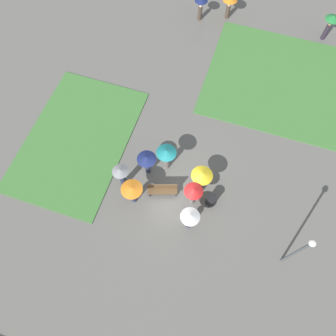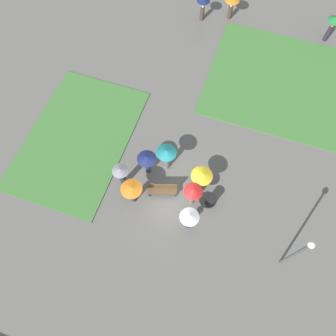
% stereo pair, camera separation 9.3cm
% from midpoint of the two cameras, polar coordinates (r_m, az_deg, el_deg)
% --- Properties ---
extents(ground_plane, '(90.00, 90.00, 0.00)m').
position_cam_midpoint_polar(ground_plane, '(18.76, 1.42, -4.41)').
color(ground_plane, '#66635E').
extents(lawn_patch_near, '(6.05, 9.28, 0.06)m').
position_cam_midpoint_polar(lawn_patch_near, '(21.04, -15.26, 5.01)').
color(lawn_patch_near, '#427A38').
rests_on(lawn_patch_near, ground_plane).
extents(lawn_patch_far, '(9.12, 8.64, 0.06)m').
position_cam_midpoint_polar(lawn_patch_far, '(24.10, 18.54, 14.20)').
color(lawn_patch_far, '#427A38').
rests_on(lawn_patch_far, ground_plane).
extents(park_bench, '(1.72, 0.93, 0.90)m').
position_cam_midpoint_polar(park_bench, '(18.34, -0.87, -3.75)').
color(park_bench, brown).
rests_on(park_bench, ground_plane).
extents(lamp_post, '(0.32, 0.32, 4.29)m').
position_cam_midpoint_polar(lamp_post, '(16.14, 22.04, -13.33)').
color(lamp_post, '#474C51').
rests_on(lamp_post, ground_plane).
extents(trash_bin, '(0.57, 0.57, 0.81)m').
position_cam_midpoint_polar(trash_bin, '(18.34, 7.59, -5.57)').
color(trash_bin, '#232326').
rests_on(trash_bin, ground_plane).
extents(crowd_person_orange, '(1.16, 1.16, 1.78)m').
position_cam_midpoint_polar(crowd_person_orange, '(17.47, -6.16, -3.89)').
color(crowd_person_orange, '#282D47').
rests_on(crowd_person_orange, ground_plane).
extents(crowd_person_grey, '(0.90, 0.90, 1.90)m').
position_cam_midpoint_polar(crowd_person_grey, '(18.01, -7.97, -1.07)').
color(crowd_person_grey, '#282D47').
rests_on(crowd_person_grey, ground_plane).
extents(crowd_person_white, '(1.02, 1.02, 1.80)m').
position_cam_midpoint_polar(crowd_person_white, '(16.93, 3.89, -8.68)').
color(crowd_person_white, '#282D47').
rests_on(crowd_person_white, ground_plane).
extents(crowd_person_yellow, '(1.18, 1.18, 1.79)m').
position_cam_midpoint_polar(crowd_person_yellow, '(17.72, 6.04, -1.51)').
color(crowd_person_yellow, '#1E3328').
rests_on(crowd_person_yellow, ground_plane).
extents(crowd_person_teal, '(1.13, 1.13, 1.95)m').
position_cam_midpoint_polar(crowd_person_teal, '(18.18, -0.11, 2.25)').
color(crowd_person_teal, slate).
rests_on(crowd_person_teal, ground_plane).
extents(crowd_person_navy, '(1.08, 1.08, 1.80)m').
position_cam_midpoint_polar(crowd_person_navy, '(18.11, -3.55, 1.32)').
color(crowd_person_navy, '#282D47').
rests_on(crowd_person_navy, ground_plane).
extents(crowd_person_red, '(1.02, 1.02, 1.83)m').
position_cam_midpoint_polar(crowd_person_red, '(17.31, 4.54, -4.28)').
color(crowd_person_red, slate).
rests_on(crowd_person_red, ground_plane).
extents(lone_walker_far_path, '(1.04, 1.04, 1.96)m').
position_cam_midpoint_polar(lone_walker_far_path, '(27.13, 27.00, 21.58)').
color(lone_walker_far_path, '#2D2333').
rests_on(lone_walker_far_path, ground_plane).
extents(lone_walker_mid_plaza, '(1.05, 1.05, 1.76)m').
position_cam_midpoint_polar(lone_walker_mid_plaza, '(26.84, 11.18, 26.46)').
color(lone_walker_mid_plaza, '#47382D').
rests_on(lone_walker_mid_plaza, ground_plane).
extents(lone_walker_near_lawn, '(0.94, 0.94, 1.81)m').
position_cam_midpoint_polar(lone_walker_near_lawn, '(26.44, 6.25, 26.49)').
color(lone_walker_near_lawn, '#47382D').
rests_on(lone_walker_near_lawn, ground_plane).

